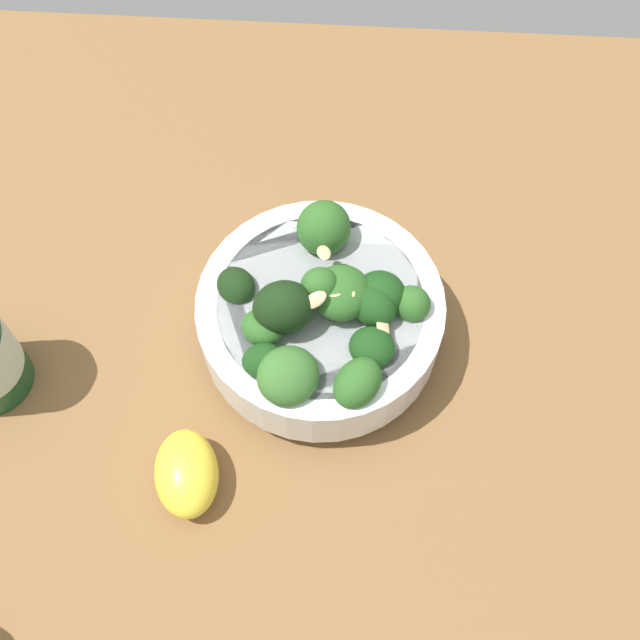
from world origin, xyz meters
TOP-DOWN VIEW (x-y plane):
  - ground_plane at (0.00, 0.00)cm, footprint 70.54×70.54cm
  - bowl_of_broccoli at (-0.56, -2.53)cm, footprint 18.49×18.34cm
  - lemon_wedge at (-12.13, 6.24)cm, footprint 7.29×5.80cm

SIDE VIEW (x-z plane):
  - ground_plane at x=0.00cm, z-range -3.77..0.00cm
  - lemon_wedge at x=-12.13cm, z-range 0.00..3.90cm
  - bowl_of_broccoli at x=-0.56cm, z-range -1.09..9.90cm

